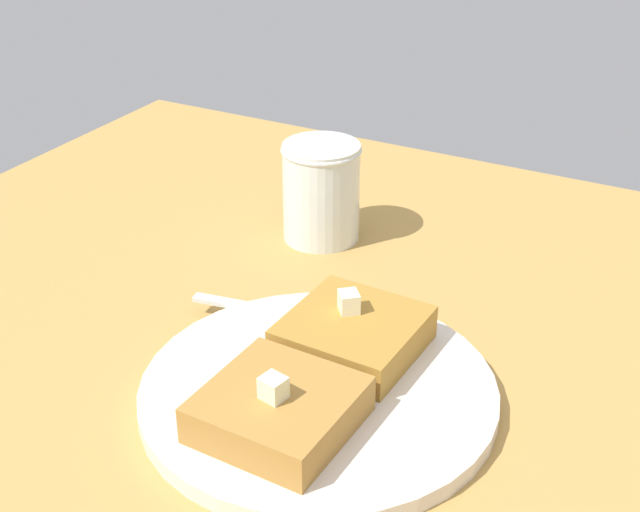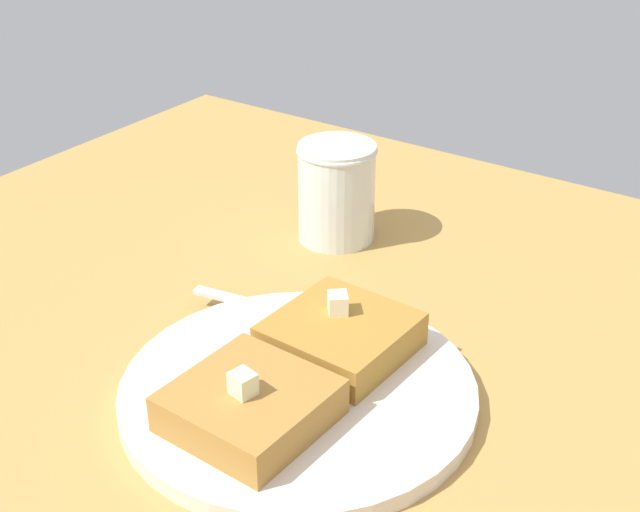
{
  "view_description": "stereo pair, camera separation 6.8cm",
  "coord_description": "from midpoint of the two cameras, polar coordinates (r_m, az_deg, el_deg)",
  "views": [
    {
      "loc": [
        -33.71,
        -16.85,
        39.72
      ],
      "look_at": [
        18.77,
        11.25,
        7.11
      ],
      "focal_mm": 50.0,
      "sensor_mm": 36.0,
      "label": 1
    },
    {
      "loc": [
        -30.17,
        -22.63,
        39.72
      ],
      "look_at": [
        18.77,
        11.25,
        7.11
      ],
      "focal_mm": 50.0,
      "sensor_mm": 36.0,
      "label": 2
    }
  ],
  "objects": [
    {
      "name": "plate",
      "position": [
        0.6,
        -3.38,
        -8.76
      ],
      "size": [
        23.83,
        23.83,
        1.24
      ],
      "color": "silver",
      "rests_on": "table_surface"
    },
    {
      "name": "toast_slice_left",
      "position": [
        0.56,
        -6.19,
        -9.85
      ],
      "size": [
        9.27,
        9.12,
        2.55
      ],
      "primitive_type": "cube",
      "rotation": [
        0.0,
        0.0,
        -0.04
      ],
      "color": "#A87735",
      "rests_on": "plate"
    },
    {
      "name": "toast_slice_middle",
      "position": [
        0.62,
        -0.98,
        -5.12
      ],
      "size": [
        9.27,
        9.12,
        2.55
      ],
      "primitive_type": "cube",
      "rotation": [
        0.0,
        0.0,
        -0.04
      ],
      "color": "#A97A2E",
      "rests_on": "plate"
    },
    {
      "name": "butter_pat_primary",
      "position": [
        0.54,
        -6.63,
        -8.51
      ],
      "size": [
        1.61,
        1.72,
        1.48
      ],
      "primitive_type": "cube",
      "rotation": [
        0.0,
        0.0,
        1.36
      ],
      "color": "#F0F2C4",
      "rests_on": "toast_slice_left"
    },
    {
      "name": "butter_pat_secondary",
      "position": [
        0.62,
        -1.27,
        -3.05
      ],
      "size": [
        1.99,
        1.97,
        1.48
      ],
      "primitive_type": "cube",
      "rotation": [
        0.0,
        0.0,
        0.71
      ],
      "color": "#F7F0CA",
      "rests_on": "toast_slice_middle"
    },
    {
      "name": "fork",
      "position": [
        0.66,
        -3.89,
        -4.02
      ],
      "size": [
        4.04,
        16.02,
        0.36
      ],
      "color": "silver",
      "rests_on": "plate"
    },
    {
      "name": "syrup_jar",
      "position": [
        0.79,
        -2.4,
        3.79
      ],
      "size": [
        7.03,
        7.03,
        8.87
      ],
      "color": "#4C1F0B",
      "rests_on": "table_surface"
    }
  ]
}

